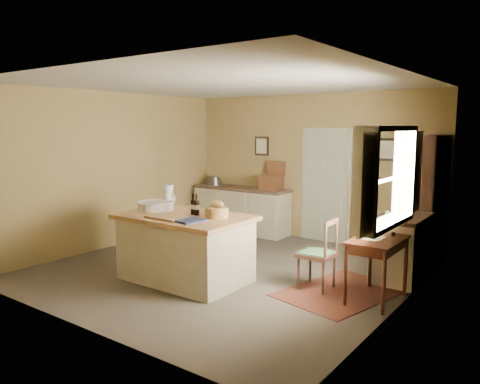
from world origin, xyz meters
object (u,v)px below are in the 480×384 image
object	(u,v)px
work_island	(185,246)
right_cabinet	(403,246)
sideboard	(242,208)
shelving_unit	(433,202)
writing_desk	(378,247)
desk_chair	(317,255)

from	to	relation	value
work_island	right_cabinet	bearing A→B (deg)	36.83
sideboard	shelving_unit	bearing A→B (deg)	-3.31
shelving_unit	work_island	bearing A→B (deg)	-133.50
writing_desk	desk_chair	xyz separation A→B (m)	(-0.77, -0.07, -0.21)
work_island	shelving_unit	bearing A→B (deg)	46.28
sideboard	writing_desk	size ratio (longest dim) A/B	2.33
sideboard	shelving_unit	size ratio (longest dim) A/B	1.04
right_cabinet	shelving_unit	bearing A→B (deg)	80.16
work_island	sideboard	size ratio (longest dim) A/B	0.87
sideboard	right_cabinet	size ratio (longest dim) A/B	1.87
sideboard	writing_desk	xyz separation A→B (m)	(3.54, -2.10, 0.19)
work_island	writing_desk	bearing A→B (deg)	18.35
work_island	shelving_unit	world-z (taller)	shelving_unit
sideboard	shelving_unit	world-z (taller)	shelving_unit
desk_chair	shelving_unit	size ratio (longest dim) A/B	0.46
work_island	right_cabinet	xyz separation A→B (m)	(2.40, 1.81, -0.02)
work_island	writing_desk	xyz separation A→B (m)	(2.40, 0.81, 0.19)
sideboard	shelving_unit	distance (m)	3.73
right_cabinet	shelving_unit	xyz separation A→B (m)	(0.15, 0.88, 0.53)
work_island	shelving_unit	distance (m)	3.74
right_cabinet	shelving_unit	world-z (taller)	shelving_unit
writing_desk	work_island	bearing A→B (deg)	-161.43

